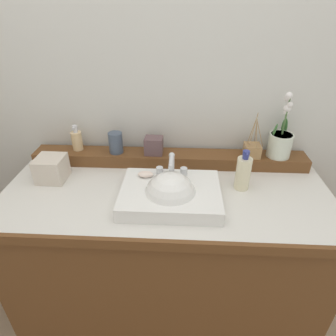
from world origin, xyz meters
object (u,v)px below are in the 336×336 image
object	(u,v)px
reed_diffuser	(252,150)
lotion_bottle	(243,173)
tissue_box	(51,169)
trinket_box	(154,146)
sink_basin	(170,196)
potted_plant	(280,141)
soap_dispenser	(77,140)
tumbler_cup	(116,143)
soap_bar	(146,174)

from	to	relation	value
reed_diffuser	lotion_bottle	size ratio (longest dim) A/B	1.21
lotion_bottle	tissue_box	distance (m)	0.90
trinket_box	tissue_box	bearing A→B (deg)	-157.89
sink_basin	potted_plant	xyz separation A→B (m)	(0.53, 0.33, 0.12)
reed_diffuser	tissue_box	bearing A→B (deg)	-170.28
trinket_box	reed_diffuser	bearing A→B (deg)	1.71
potted_plant	tissue_box	distance (m)	1.12
soap_dispenser	reed_diffuser	bearing A→B (deg)	-1.93
tumbler_cup	reed_diffuser	bearing A→B (deg)	-0.68
soap_dispenser	trinket_box	size ratio (longest dim) A/B	1.49
soap_bar	potted_plant	distance (m)	0.69
soap_dispenser	tissue_box	bearing A→B (deg)	-109.11
lotion_bottle	reed_diffuser	bearing A→B (deg)	68.88
tumbler_cup	lotion_bottle	xyz separation A→B (m)	(0.62, -0.20, -0.04)
reed_diffuser	tissue_box	xyz separation A→B (m)	(-0.97, -0.17, -0.04)
trinket_box	soap_dispenser	bearing A→B (deg)	178.66
lotion_bottle	trinket_box	bearing A→B (deg)	155.05
soap_dispenser	reed_diffuser	world-z (taller)	reed_diffuser
soap_bar	trinket_box	bearing A→B (deg)	85.78
sink_basin	soap_bar	world-z (taller)	sink_basin
trinket_box	lotion_bottle	size ratio (longest dim) A/B	0.47
potted_plant	tumbler_cup	distance (m)	0.83
lotion_bottle	tumbler_cup	bearing A→B (deg)	162.09
sink_basin	trinket_box	world-z (taller)	sink_basin
tumbler_cup	trinket_box	bearing A→B (deg)	-0.98
potted_plant	soap_dispenser	xyz separation A→B (m)	(-1.04, 0.02, -0.03)
trinket_box	potted_plant	bearing A→B (deg)	3.05
soap_bar	trinket_box	xyz separation A→B (m)	(0.02, 0.22, 0.03)
soap_bar	potted_plant	size ratio (longest dim) A/B	0.21
tumbler_cup	tissue_box	distance (m)	0.33
soap_bar	sink_basin	bearing A→B (deg)	-39.66
soap_dispenser	tumbler_cup	bearing A→B (deg)	-6.04
tissue_box	lotion_bottle	bearing A→B (deg)	-1.64
sink_basin	lotion_bottle	xyz separation A→B (m)	(0.32, 0.12, 0.05)
soap_bar	tissue_box	distance (m)	0.46
tumbler_cup	trinket_box	distance (m)	0.20
lotion_bottle	tissue_box	xyz separation A→B (m)	(-0.90, 0.03, -0.02)
tumbler_cup	reed_diffuser	size ratio (longest dim) A/B	0.47
potted_plant	reed_diffuser	xyz separation A→B (m)	(-0.13, -0.01, -0.05)
tissue_box	reed_diffuser	bearing A→B (deg)	9.72
soap_bar	reed_diffuser	bearing A→B (deg)	22.93
soap_dispenser	trinket_box	bearing A→B (deg)	-3.60
potted_plant	trinket_box	xyz separation A→B (m)	(-0.63, -0.01, -0.04)
tumbler_cup	tissue_box	xyz separation A→B (m)	(-0.28, -0.17, -0.06)
soap_dispenser	sink_basin	bearing A→B (deg)	-34.22
soap_bar	tissue_box	xyz separation A→B (m)	(-0.46, 0.05, -0.02)
sink_basin	reed_diffuser	bearing A→B (deg)	38.38
sink_basin	tissue_box	bearing A→B (deg)	165.58
sink_basin	lotion_bottle	distance (m)	0.35
sink_basin	soap_dispenser	xyz separation A→B (m)	(-0.51, 0.34, 0.09)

